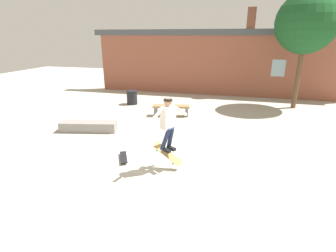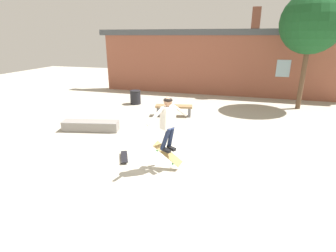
{
  "view_description": "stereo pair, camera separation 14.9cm",
  "coord_description": "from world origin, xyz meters",
  "px_view_note": "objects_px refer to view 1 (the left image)",
  "views": [
    {
      "loc": [
        1.18,
        -6.03,
        3.34
      ],
      "look_at": [
        -0.37,
        -0.09,
        1.22
      ],
      "focal_mm": 28.0,
      "sensor_mm": 36.0,
      "label": 1
    },
    {
      "loc": [
        1.32,
        -5.99,
        3.34
      ],
      "look_at": [
        -0.37,
        -0.09,
        1.22
      ],
      "focal_mm": 28.0,
      "sensor_mm": 36.0,
      "label": 2
    }
  ],
  "objects_px": {
    "tree_right": "(306,23)",
    "skate_ledge": "(88,126)",
    "park_bench": "(171,108)",
    "trash_bin": "(132,97)",
    "skateboard_flipping": "(168,154)",
    "skateboard_resting": "(124,157)",
    "skater": "(168,120)"
  },
  "relations": [
    {
      "from": "park_bench",
      "to": "skater",
      "type": "xyz_separation_m",
      "value": [
        1.1,
        -4.76,
        1.04
      ]
    },
    {
      "from": "tree_right",
      "to": "skate_ledge",
      "type": "height_order",
      "value": "tree_right"
    },
    {
      "from": "skateboard_flipping",
      "to": "skateboard_resting",
      "type": "bearing_deg",
      "value": 176.51
    },
    {
      "from": "park_bench",
      "to": "skater",
      "type": "height_order",
      "value": "skater"
    },
    {
      "from": "skate_ledge",
      "to": "skateboard_flipping",
      "type": "height_order",
      "value": "skateboard_flipping"
    },
    {
      "from": "tree_right",
      "to": "skater",
      "type": "height_order",
      "value": "tree_right"
    },
    {
      "from": "park_bench",
      "to": "skate_ledge",
      "type": "bearing_deg",
      "value": -143.86
    },
    {
      "from": "trash_bin",
      "to": "park_bench",
      "type": "bearing_deg",
      "value": -31.93
    },
    {
      "from": "skate_ledge",
      "to": "skateboard_flipping",
      "type": "xyz_separation_m",
      "value": [
        3.54,
        -2.01,
        0.23
      ]
    },
    {
      "from": "park_bench",
      "to": "trash_bin",
      "type": "bearing_deg",
      "value": 137.02
    },
    {
      "from": "trash_bin",
      "to": "skateboard_resting",
      "type": "height_order",
      "value": "trash_bin"
    },
    {
      "from": "skate_ledge",
      "to": "trash_bin",
      "type": "height_order",
      "value": "trash_bin"
    },
    {
      "from": "park_bench",
      "to": "trash_bin",
      "type": "height_order",
      "value": "trash_bin"
    },
    {
      "from": "trash_bin",
      "to": "tree_right",
      "type": "bearing_deg",
      "value": 9.57
    },
    {
      "from": "park_bench",
      "to": "skateboard_flipping",
      "type": "bearing_deg",
      "value": -88.16
    },
    {
      "from": "skateboard_flipping",
      "to": "skateboard_resting",
      "type": "relative_size",
      "value": 1.03
    },
    {
      "from": "park_bench",
      "to": "skate_ledge",
      "type": "xyz_separation_m",
      "value": [
        -2.47,
        -2.67,
        -0.16
      ]
    },
    {
      "from": "skate_ledge",
      "to": "skateboard_resting",
      "type": "distance_m",
      "value": 2.86
    },
    {
      "from": "tree_right",
      "to": "skateboard_flipping",
      "type": "height_order",
      "value": "tree_right"
    },
    {
      "from": "trash_bin",
      "to": "skateboard_resting",
      "type": "relative_size",
      "value": 0.91
    },
    {
      "from": "park_bench",
      "to": "skateboard_flipping",
      "type": "relative_size",
      "value": 2.09
    },
    {
      "from": "skateboard_resting",
      "to": "skater",
      "type": "bearing_deg",
      "value": 52.45
    },
    {
      "from": "skate_ledge",
      "to": "skateboard_flipping",
      "type": "distance_m",
      "value": 4.08
    },
    {
      "from": "skate_ledge",
      "to": "trash_bin",
      "type": "bearing_deg",
      "value": 77.39
    },
    {
      "from": "tree_right",
      "to": "skateboard_flipping",
      "type": "xyz_separation_m",
      "value": [
        -4.37,
        -7.53,
        -3.44
      ]
    },
    {
      "from": "trash_bin",
      "to": "skater",
      "type": "xyz_separation_m",
      "value": [
        3.54,
        -6.28,
        1.01
      ]
    },
    {
      "from": "tree_right",
      "to": "skateboard_resting",
      "type": "bearing_deg",
      "value": -127.89
    },
    {
      "from": "tree_right",
      "to": "park_bench",
      "type": "xyz_separation_m",
      "value": [
        -5.44,
        -2.85,
        -3.51
      ]
    },
    {
      "from": "tree_right",
      "to": "skate_ledge",
      "type": "relative_size",
      "value": 2.49
    },
    {
      "from": "park_bench",
      "to": "skateboard_resting",
      "type": "distance_m",
      "value": 4.51
    },
    {
      "from": "park_bench",
      "to": "trash_bin",
      "type": "relative_size",
      "value": 2.35
    },
    {
      "from": "skateboard_flipping",
      "to": "skateboard_resting",
      "type": "xyz_separation_m",
      "value": [
        -1.35,
        0.18,
        -0.34
      ]
    }
  ]
}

